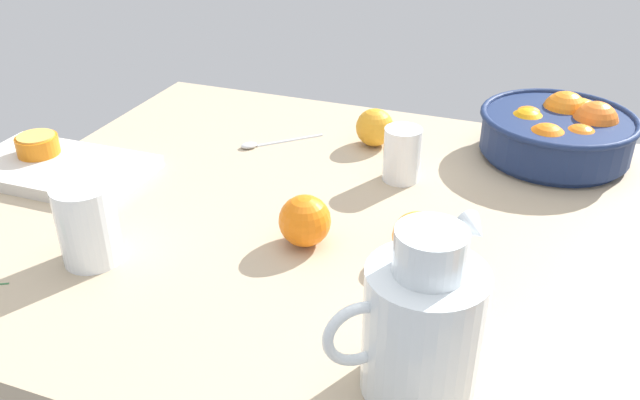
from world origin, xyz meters
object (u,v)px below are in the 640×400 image
(cutting_board, at_px, (59,169))
(orange_half_0, at_px, (38,145))
(loose_orange_2, at_px, (417,236))
(loose_orange_1, at_px, (305,221))
(juice_glass, at_px, (89,229))
(loose_orange_3, at_px, (375,127))
(juice_pitcher, at_px, (422,332))
(spoon, at_px, (269,142))
(second_glass, at_px, (402,157))
(fruit_bowl, at_px, (558,132))

(cutting_board, height_order, orange_half_0, orange_half_0)
(loose_orange_2, bearing_deg, loose_orange_1, -172.07)
(juice_glass, xyz_separation_m, cutting_board, (-0.22, 0.20, -0.04))
(juice_glass, relative_size, loose_orange_3, 1.61)
(juice_glass, relative_size, loose_orange_2, 1.67)
(loose_orange_2, relative_size, loose_orange_3, 0.96)
(juice_pitcher, relative_size, spoon, 1.56)
(juice_glass, relative_size, loose_orange_1, 1.52)
(second_glass, distance_m, loose_orange_3, 0.15)
(loose_orange_1, bearing_deg, orange_half_0, 172.24)
(loose_orange_3, bearing_deg, orange_half_0, -151.39)
(orange_half_0, height_order, loose_orange_2, loose_orange_2)
(loose_orange_1, bearing_deg, juice_pitcher, -45.21)
(spoon, bearing_deg, orange_half_0, -147.27)
(cutting_board, height_order, spoon, cutting_board)
(juice_glass, bearing_deg, loose_orange_2, 21.33)
(juice_glass, distance_m, orange_half_0, 0.36)
(loose_orange_2, bearing_deg, juice_glass, -158.67)
(cutting_board, bearing_deg, loose_orange_3, 33.10)
(second_glass, relative_size, cutting_board, 0.30)
(fruit_bowl, relative_size, orange_half_0, 3.78)
(juice_glass, height_order, cutting_board, juice_glass)
(second_glass, height_order, orange_half_0, second_glass)
(cutting_board, distance_m, loose_orange_3, 0.58)
(second_glass, distance_m, loose_orange_2, 0.24)
(juice_pitcher, relative_size, loose_orange_1, 2.69)
(second_glass, distance_m, loose_orange_1, 0.26)
(cutting_board, height_order, loose_orange_3, loose_orange_3)
(cutting_board, relative_size, orange_half_0, 4.25)
(juice_pitcher, bearing_deg, loose_orange_3, 110.74)
(juice_glass, xyz_separation_m, loose_orange_1, (0.27, 0.14, -0.01))
(orange_half_0, bearing_deg, cutting_board, -19.66)
(second_glass, bearing_deg, juice_glass, -131.37)
(fruit_bowl, height_order, juice_glass, juice_glass)
(cutting_board, bearing_deg, loose_orange_2, -2.78)
(loose_orange_1, height_order, loose_orange_3, loose_orange_1)
(orange_half_0, distance_m, loose_orange_1, 0.55)
(cutting_board, height_order, loose_orange_1, loose_orange_1)
(orange_half_0, xyz_separation_m, loose_orange_1, (0.55, -0.07, -0.00))
(loose_orange_3, bearing_deg, cutting_board, -146.90)
(orange_half_0, relative_size, spoon, 0.56)
(juice_glass, xyz_separation_m, second_glass, (0.35, 0.39, -0.01))
(juice_glass, bearing_deg, juice_pitcher, -9.15)
(second_glass, bearing_deg, fruit_bowl, 37.63)
(loose_orange_1, bearing_deg, loose_orange_3, 90.56)
(fruit_bowl, distance_m, loose_orange_1, 0.54)
(fruit_bowl, xyz_separation_m, loose_orange_1, (-0.32, -0.44, -0.01))
(loose_orange_2, bearing_deg, orange_half_0, 175.79)
(loose_orange_1, xyz_separation_m, loose_orange_3, (-0.00, 0.37, -0.00))
(fruit_bowl, xyz_separation_m, second_glass, (-0.24, -0.19, -0.01))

